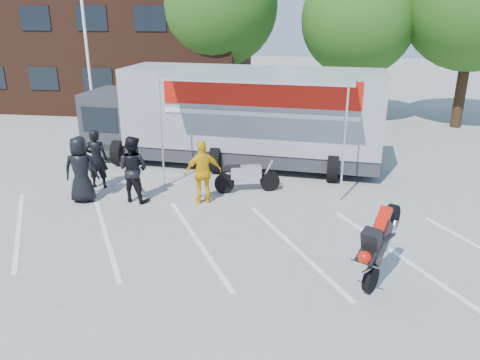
% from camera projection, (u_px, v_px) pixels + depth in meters
% --- Properties ---
extents(ground, '(100.00, 100.00, 0.00)m').
position_uv_depth(ground, '(179.00, 259.00, 10.75)').
color(ground, '#9C9D98').
rests_on(ground, ground).
extents(parking_bay_lines, '(18.09, 13.33, 0.01)m').
position_uv_depth(parking_bay_lines, '(189.00, 239.00, 11.67)').
color(parking_bay_lines, white).
rests_on(parking_bay_lines, ground).
extents(office_building, '(18.00, 8.00, 7.00)m').
position_uv_depth(office_building, '(92.00, 44.00, 27.61)').
color(office_building, '#422215').
rests_on(office_building, ground).
extents(flagpole, '(1.61, 0.12, 8.00)m').
position_uv_depth(flagpole, '(89.00, 19.00, 19.14)').
color(flagpole, white).
rests_on(flagpole, ground).
extents(tree_left, '(6.12, 6.12, 8.64)m').
position_uv_depth(tree_left, '(218.00, 6.00, 23.98)').
color(tree_left, '#382314').
rests_on(tree_left, ground).
extents(tree_mid, '(5.44, 5.44, 7.68)m').
position_uv_depth(tree_mid, '(358.00, 20.00, 22.33)').
color(tree_mid, '#382314').
rests_on(tree_mid, ground).
extents(transporter_truck, '(11.40, 6.24, 3.49)m').
position_uv_depth(transporter_truck, '(238.00, 164.00, 17.36)').
color(transporter_truck, '#95989E').
rests_on(transporter_truck, ground).
extents(parked_motorcycle, '(2.22, 1.27, 1.10)m').
position_uv_depth(parked_motorcycle, '(247.00, 192.00, 14.74)').
color(parked_motorcycle, '#B5B6BB').
rests_on(parked_motorcycle, ground).
extents(stunt_bike_rider, '(1.44, 1.75, 1.87)m').
position_uv_depth(stunt_bike_rider, '(381.00, 279.00, 9.98)').
color(stunt_bike_rider, black).
rests_on(stunt_bike_rider, ground).
extents(spectator_leather_a, '(1.08, 0.82, 1.99)m').
position_uv_depth(spectator_leather_a, '(81.00, 169.00, 13.70)').
color(spectator_leather_a, black).
rests_on(spectator_leather_a, ground).
extents(spectator_leather_b, '(0.75, 0.54, 1.91)m').
position_uv_depth(spectator_leather_b, '(97.00, 159.00, 14.81)').
color(spectator_leather_b, black).
rests_on(spectator_leather_b, ground).
extents(spectator_leather_c, '(1.12, 0.97, 1.99)m').
position_uv_depth(spectator_leather_c, '(133.00, 169.00, 13.75)').
color(spectator_leather_c, black).
rests_on(spectator_leather_c, ground).
extents(spectator_hivis, '(1.20, 0.88, 1.88)m').
position_uv_depth(spectator_hivis, '(203.00, 172.00, 13.61)').
color(spectator_hivis, yellow).
rests_on(spectator_hivis, ground).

